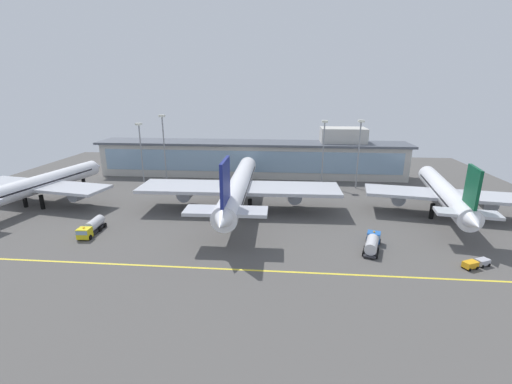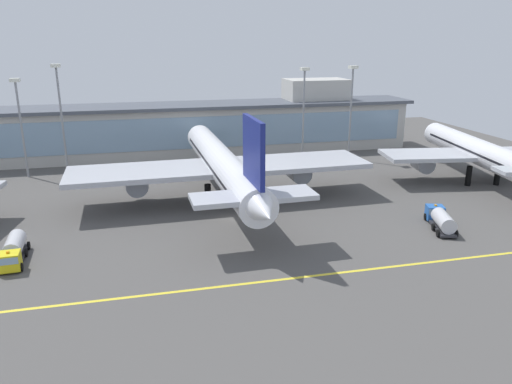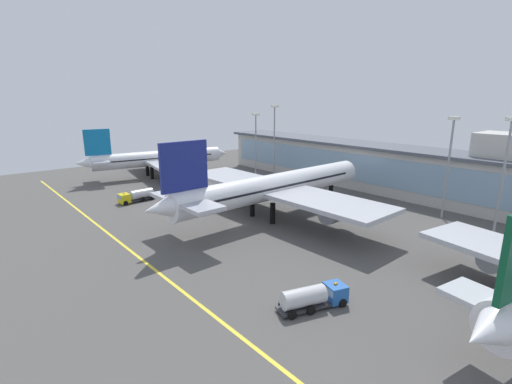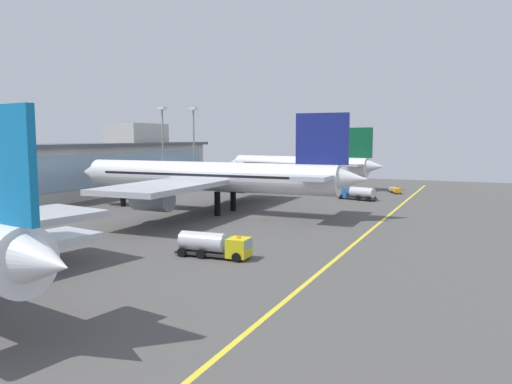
{
  "view_description": "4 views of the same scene",
  "coord_description": "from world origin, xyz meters",
  "px_view_note": "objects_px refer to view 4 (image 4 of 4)",
  "views": [
    {
      "loc": [
        12.93,
        -76.98,
        31.23
      ],
      "look_at": [
        5.74,
        3.68,
        6.95
      ],
      "focal_mm": 24.27,
      "sensor_mm": 36.0,
      "label": 1
    },
    {
      "loc": [
        -13.61,
        -73.23,
        27.66
      ],
      "look_at": [
        5.35,
        3.77,
        3.05
      ],
      "focal_mm": 34.62,
      "sensor_mm": 36.0,
      "label": 2
    },
    {
      "loc": [
        57.51,
        -43.46,
        25.37
      ],
      "look_at": [
        -7.61,
        11.35,
        3.56
      ],
      "focal_mm": 26.1,
      "sensor_mm": 36.0,
      "label": 3
    },
    {
      "loc": [
        -80.68,
        -36.94,
        14.07
      ],
      "look_at": [
        9.67,
        3.89,
        3.14
      ],
      "focal_mm": 35.18,
      "sensor_mm": 36.0,
      "label": 4
    }
  ],
  "objects_px": {
    "service_truck_far": "(395,190)",
    "apron_light_mast_centre": "(194,135)",
    "airliner_near_right": "(209,177)",
    "airliner_far_right": "(299,166)",
    "baggage_tug_near": "(216,245)",
    "apron_light_mast_west": "(163,136)",
    "fuel_tanker_truck": "(356,193)"
  },
  "relations": [
    {
      "from": "apron_light_mast_west",
      "to": "apron_light_mast_centre",
      "type": "distance_m",
      "value": 11.11
    },
    {
      "from": "airliner_near_right",
      "to": "service_truck_far",
      "type": "distance_m",
      "value": 54.47
    },
    {
      "from": "baggage_tug_near",
      "to": "airliner_near_right",
      "type": "bearing_deg",
      "value": 117.76
    },
    {
      "from": "service_truck_far",
      "to": "apron_light_mast_centre",
      "type": "relative_size",
      "value": 0.26
    },
    {
      "from": "service_truck_far",
      "to": "apron_light_mast_centre",
      "type": "height_order",
      "value": "apron_light_mast_centre"
    },
    {
      "from": "airliner_far_right",
      "to": "apron_light_mast_centre",
      "type": "xyz_separation_m",
      "value": [
        -17.04,
        24.09,
        8.49
      ]
    },
    {
      "from": "airliner_near_right",
      "to": "apron_light_mast_centre",
      "type": "relative_size",
      "value": 2.72
    },
    {
      "from": "airliner_near_right",
      "to": "apron_light_mast_centre",
      "type": "distance_m",
      "value": 43.49
    },
    {
      "from": "airliner_near_right",
      "to": "baggage_tug_near",
      "type": "relative_size",
      "value": 6.51
    },
    {
      "from": "fuel_tanker_truck",
      "to": "baggage_tug_near",
      "type": "distance_m",
      "value": 60.83
    },
    {
      "from": "airliner_near_right",
      "to": "baggage_tug_near",
      "type": "height_order",
      "value": "airliner_near_right"
    },
    {
      "from": "fuel_tanker_truck",
      "to": "apron_light_mast_centre",
      "type": "bearing_deg",
      "value": 11.38
    },
    {
      "from": "airliner_near_right",
      "to": "fuel_tanker_truck",
      "type": "distance_m",
      "value": 36.87
    },
    {
      "from": "baggage_tug_near",
      "to": "fuel_tanker_truck",
      "type": "bearing_deg",
      "value": 84.59
    },
    {
      "from": "fuel_tanker_truck",
      "to": "service_truck_far",
      "type": "distance_m",
      "value": 18.11
    },
    {
      "from": "service_truck_far",
      "to": "airliner_far_right",
      "type": "bearing_deg",
      "value": -126.4
    },
    {
      "from": "airliner_near_right",
      "to": "apron_light_mast_west",
      "type": "distance_m",
      "value": 37.04
    },
    {
      "from": "airliner_far_right",
      "to": "baggage_tug_near",
      "type": "xyz_separation_m",
      "value": [
        -82.87,
        -18.83,
        -4.51
      ]
    },
    {
      "from": "service_truck_far",
      "to": "apron_light_mast_west",
      "type": "bearing_deg",
      "value": -92.92
    },
    {
      "from": "airliner_near_right",
      "to": "fuel_tanker_truck",
      "type": "xyz_separation_m",
      "value": [
        29.99,
        -20.84,
        -5.06
      ]
    },
    {
      "from": "apron_light_mast_centre",
      "to": "apron_light_mast_west",
      "type": "bearing_deg",
      "value": 167.24
    },
    {
      "from": "airliner_far_right",
      "to": "apron_light_mast_centre",
      "type": "distance_m",
      "value": 30.7
    },
    {
      "from": "service_truck_far",
      "to": "apron_light_mast_centre",
      "type": "xyz_separation_m",
      "value": [
        -12.05,
        51.26,
        13.71
      ]
    },
    {
      "from": "fuel_tanker_truck",
      "to": "apron_light_mast_centre",
      "type": "xyz_separation_m",
      "value": [
        5.05,
        45.34,
        13.0
      ]
    },
    {
      "from": "airliner_far_right",
      "to": "service_truck_far",
      "type": "height_order",
      "value": "airliner_far_right"
    },
    {
      "from": "airliner_far_right",
      "to": "apron_light_mast_west",
      "type": "bearing_deg",
      "value": 55.57
    },
    {
      "from": "airliner_far_right",
      "to": "baggage_tug_near",
      "type": "relative_size",
      "value": 5.33
    },
    {
      "from": "apron_light_mast_west",
      "to": "baggage_tug_near",
      "type": "bearing_deg",
      "value": -140.48
    },
    {
      "from": "airliner_near_right",
      "to": "apron_light_mast_west",
      "type": "xyz_separation_m",
      "value": [
        24.21,
        26.95,
        7.72
      ]
    },
    {
      "from": "baggage_tug_near",
      "to": "service_truck_far",
      "type": "bearing_deg",
      "value": 80.76
    },
    {
      "from": "fuel_tanker_truck",
      "to": "service_truck_far",
      "type": "xyz_separation_m",
      "value": [
        17.1,
        -5.92,
        -0.72
      ]
    },
    {
      "from": "airliner_far_right",
      "to": "baggage_tug_near",
      "type": "height_order",
      "value": "airliner_far_right"
    }
  ]
}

